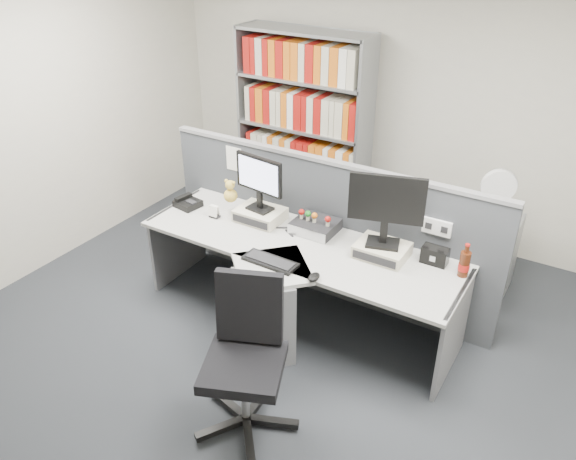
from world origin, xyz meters
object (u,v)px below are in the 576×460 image
Objects in this scene: cola_bottle at (464,264)px; office_chair at (246,352)px; desktop_pc at (315,226)px; filing_cabinet at (485,257)px; desk_calendar at (214,212)px; desk_fan at (498,190)px; shelving_unit at (303,131)px; desk at (284,285)px; desk_phone at (188,203)px; speaker at (435,255)px; monitor_right at (386,205)px; monitor_left at (259,179)px; keyboard at (270,261)px; mouse at (314,277)px.

office_chair is at bearing -126.54° from cola_bottle.
desktop_pc reaches higher than filing_cabinet.
desk_calendar is 0.23× the size of desk_fan.
shelving_unit is (-0.07, 1.62, 0.21)m from desk_calendar.
desk is 0.92m from office_chair.
filing_cabinet is at bearing 49.39° from desk.
desk is 5.43× the size of desk_fan.
desk_calendar is at bearing -174.12° from cola_bottle.
office_chair is at bearing -45.46° from desk_calendar.
desk_calendar reaches higher than desktop_pc.
desk_phone is 1.20× the size of speaker.
monitor_right is at bearing -6.75° from desktop_pc.
monitor_left is at bearing -73.75° from shelving_unit.
cola_bottle is (2.38, 0.17, 0.06)m from desk_phone.
cola_bottle is (0.60, 0.05, -0.34)m from monitor_right.
desk is 0.31m from keyboard.
speaker is (1.04, 0.63, 0.05)m from keyboard.
speaker is 0.40× the size of desk_fan.
speaker reaches higher than filing_cabinet.
monitor_right is 5.20× the size of desk_calendar.
mouse is (0.34, -0.16, 0.29)m from desk.
monitor_right is at bearing -43.82° from shelving_unit.
desk_calendar is 0.15× the size of filing_cabinet.
desk_fan is at bearing 31.28° from monitor_left.
filing_cabinet is at bearing 77.37° from speaker.
monitor_left is at bearing 23.77° from desk_calendar.
desktop_pc is 1.57m from filing_cabinet.
desk_phone is (-0.68, -0.12, -0.35)m from monitor_left.
filing_cabinet is (-0.03, 0.96, -0.47)m from cola_bottle.
office_chair is (0.25, -0.88, 0.10)m from desk.
desk is 9.97× the size of cola_bottle.
monitor_right is 2.91× the size of speaker.
desk_phone is at bearing -170.62° from desktop_pc.
desktop_pc is at bearing 84.74° from keyboard.
office_chair reaches higher than filing_cabinet.
office_chair reaches higher than desk_phone.
mouse is at bearing -118.84° from filing_cabinet.
desktop_pc is at bearing 15.25° from desk_calendar.
monitor_left reaches higher than desk_phone.
desktop_pc is 1.78× the size of speaker.
filing_cabinet is (1.19, 0.94, -0.42)m from desktop_pc.
shelving_unit is at bearing 167.93° from filing_cabinet.
desktop_pc is at bearing 173.25° from monitor_right.
office_chair is (-0.37, -1.26, -0.60)m from monitor_right.
desk is at bearing -130.61° from desk_fan.
shelving_unit is (-0.86, 1.98, 0.24)m from keyboard.
desktop_pc is 1.31× the size of cola_bottle.
cola_bottle is 1.07m from filing_cabinet.
monitor_right is 1.32× the size of keyboard.
monitor_right is 2.43× the size of desk_phone.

